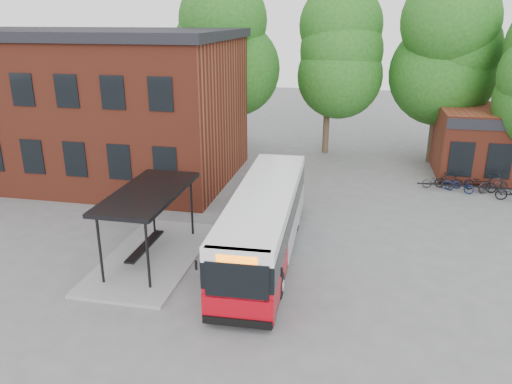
% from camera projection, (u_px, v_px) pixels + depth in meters
% --- Properties ---
extents(ground, '(100.00, 100.00, 0.00)m').
position_uv_depth(ground, '(267.00, 257.00, 20.13)').
color(ground, '#5C5C5E').
extents(station_building, '(18.40, 10.40, 8.50)m').
position_uv_depth(station_building, '(80.00, 104.00, 29.53)').
color(station_building, maroon).
rests_on(station_building, ground).
extents(bus_shelter, '(3.60, 7.00, 2.90)m').
position_uv_depth(bus_shelter, '(150.00, 225.00, 19.60)').
color(bus_shelter, black).
rests_on(bus_shelter, ground).
extents(bike_rail, '(5.20, 0.10, 0.38)m').
position_uv_depth(bike_rail, '(466.00, 189.00, 27.49)').
color(bike_rail, black).
rests_on(bike_rail, ground).
extents(tree_0, '(7.92, 7.92, 11.00)m').
position_uv_depth(tree_0, '(225.00, 73.00, 34.21)').
color(tree_0, '#1C5416').
rests_on(tree_0, ground).
extents(tree_1, '(7.92, 7.92, 10.40)m').
position_uv_depth(tree_1, '(328.00, 78.00, 33.88)').
color(tree_1, '#1C5416').
rests_on(tree_1, ground).
extents(tree_2, '(7.92, 7.92, 11.00)m').
position_uv_depth(tree_2, '(439.00, 78.00, 31.50)').
color(tree_2, '#1C5416').
rests_on(tree_2, ground).
extents(city_bus, '(2.70, 10.96, 2.77)m').
position_uv_depth(city_bus, '(265.00, 223.00, 19.94)').
color(city_bus, '#AA0612').
rests_on(city_bus, ground).
extents(bicycle_0, '(1.59, 0.61, 0.83)m').
position_uv_depth(bicycle_0, '(437.00, 182.00, 27.99)').
color(bicycle_0, '#27272D').
rests_on(bicycle_0, ground).
extents(bicycle_2, '(1.66, 1.15, 0.83)m').
position_uv_depth(bicycle_2, '(459.00, 185.00, 27.43)').
color(bicycle_2, '#0A1D4D').
rests_on(bicycle_2, ground).
extents(bicycle_3, '(1.50, 0.44, 0.90)m').
position_uv_depth(bicycle_3, '(449.00, 181.00, 28.06)').
color(bicycle_3, black).
rests_on(bicycle_3, ground).
extents(bicycle_4, '(1.80, 1.16, 0.89)m').
position_uv_depth(bicycle_4, '(480.00, 183.00, 27.61)').
color(bicycle_4, black).
rests_on(bicycle_4, ground).
extents(bicycle_5, '(1.80, 1.05, 1.04)m').
position_uv_depth(bicycle_5, '(494.00, 184.00, 27.21)').
color(bicycle_5, black).
rests_on(bicycle_5, ground).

